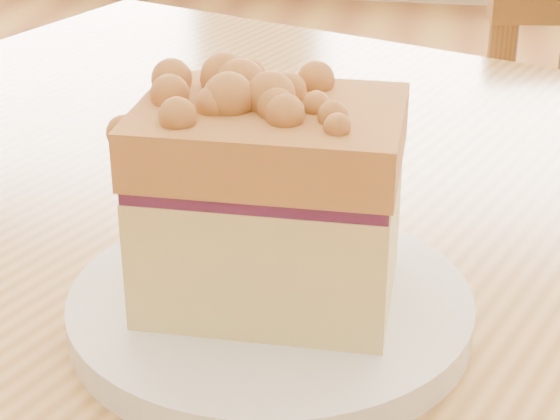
% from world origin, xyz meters
% --- Properties ---
extents(plate, '(0.21, 0.21, 0.02)m').
position_xyz_m(plate, '(-0.07, 0.24, 0.76)').
color(plate, white).
rests_on(plate, cafe_table_main).
extents(cake_slice, '(0.14, 0.10, 0.12)m').
position_xyz_m(cake_slice, '(-0.07, 0.24, 0.82)').
color(cake_slice, '#F5D18A').
rests_on(cake_slice, plate).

